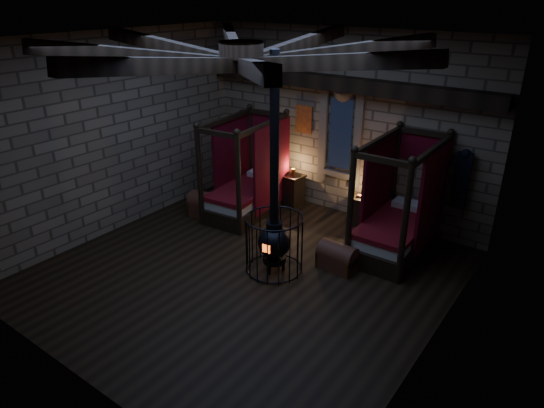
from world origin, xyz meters
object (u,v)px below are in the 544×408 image
Objects in this scene: bed_right at (397,225)px; trunk_left at (207,206)px; stove at (274,240)px; bed_left at (248,190)px; trunk_right at (337,257)px.

bed_right is 2.60× the size of trunk_left.
stove is (2.69, -1.03, 0.39)m from trunk_left.
bed_left is 0.56× the size of stove.
stove reaches higher than trunk_left.
trunk_left is (-4.23, -1.08, -0.30)m from bed_right.
stove is at bearing -127.01° from bed_right.
trunk_left is (-0.61, -0.77, -0.29)m from bed_left.
trunk_left is at bearing 178.34° from trunk_right.
trunk_right is at bearing -12.57° from trunk_left.
bed_right is at bearing 68.04° from trunk_right.
bed_left is at bearing 133.05° from stove.
trunk_right is 0.18× the size of stove.
stove is at bearing -138.05° from trunk_right.
bed_left is 3.20m from trunk_right.
bed_right reaches higher than trunk_right.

